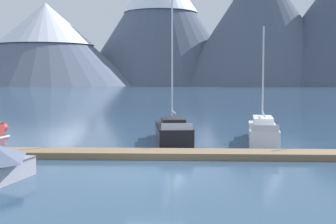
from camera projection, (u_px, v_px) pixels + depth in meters
name	position (u px, v px, depth m)	size (l,w,h in m)	color
ground_plane	(153.00, 174.00, 18.57)	(700.00, 700.00, 0.00)	#2D4C6B
mountain_west_summit	(46.00, 42.00, 211.61)	(80.18, 80.18, 36.59)	slate
mountain_central_massif	(161.00, 18.00, 239.34)	(81.64, 81.64, 63.96)	#4C566B
mountain_shoulder_ridge	(261.00, 20.00, 219.42)	(76.96, 76.96, 58.64)	#4C566B
dock	(164.00, 154.00, 22.53)	(30.02, 3.53, 0.30)	#846B4C
sailboat_mid_dock_port	(172.00, 131.00, 28.19)	(2.82, 7.03, 8.40)	black
sailboat_mid_dock_starboard	(262.00, 131.00, 28.20)	(1.98, 7.80, 6.80)	silver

